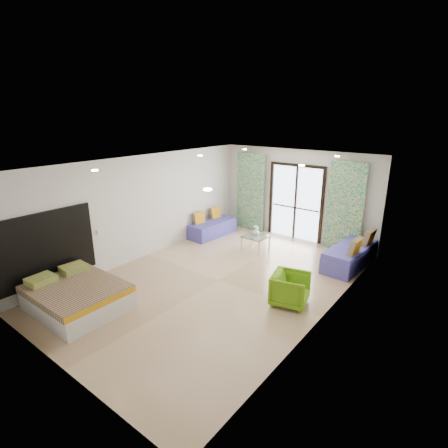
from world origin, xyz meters
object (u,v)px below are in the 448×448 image
Objects in this scene: daybed_right at (351,255)px; bed at (77,296)px; armchair at (290,288)px; daybed_left at (212,228)px; coffee_table at (256,237)px.

bed is at bearing -119.91° from daybed_right.
daybed_right is 2.66× the size of armchair.
daybed_left is 1.78m from coffee_table.
bed is at bearing -103.27° from coffee_table.
armchair is (-0.34, -2.59, 0.07)m from daybed_right.
coffee_table is (1.76, -0.22, 0.13)m from daybed_left.
daybed_left is at bearing 45.64° from armchair.
armchair is at bearing 40.12° from bed.
armchair is at bearing -43.48° from coffee_table.
daybed_right is at bearing 56.01° from bed.
coffee_table is 2.93m from armchair.
coffee_table reaches higher than armchair.
coffee_table is at bearing -4.38° from daybed_left.
coffee_table is at bearing -162.86° from daybed_right.
daybed_right is 2.54m from coffee_table.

